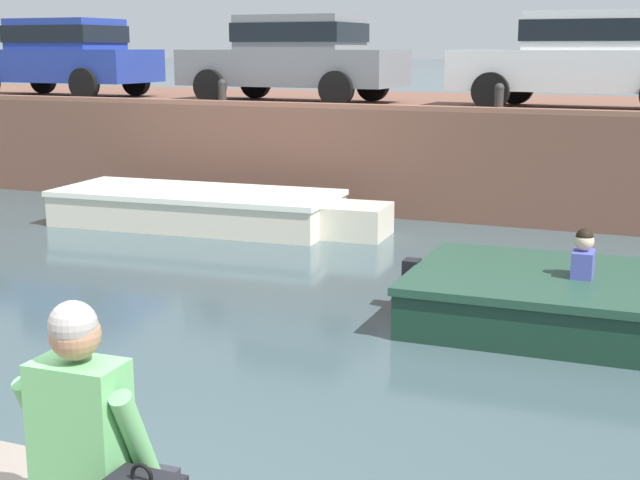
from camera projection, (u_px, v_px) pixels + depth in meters
The scene contains 10 objects.
ground_plane at pixel (378, 316), 9.21m from camera, with size 400.00×400.00×0.00m, color #3D5156.
far_quay_wall at pixel (523, 150), 16.45m from camera, with size 60.00×6.00×1.74m, color brown.
far_wall_coping at pixel (492, 110), 13.65m from camera, with size 60.00×0.24×0.08m, color #925F4C.
boat_moored_west_cream at pixel (210, 209), 13.81m from camera, with size 5.33×2.03×0.55m.
car_leftmost_blue at pixel (63, 54), 18.04m from camera, with size 3.92×1.92×1.54m.
car_left_inner_grey at pixel (296, 55), 16.10m from camera, with size 4.02×2.00×1.54m.
car_centre_white at pixel (588, 56), 14.19m from camera, with size 4.17×2.07×1.54m.
mooring_bollard_west at pixel (222, 91), 15.51m from camera, with size 0.15×0.15×0.45m.
mooring_bollard_mid at pixel (499, 97), 13.70m from camera, with size 0.15×0.15×0.45m.
person_seated_right at pixel (89, 442), 3.53m from camera, with size 0.54×0.54×0.97m.
Camera 1 is at (2.82, -3.17, 2.72)m, focal length 50.00 mm.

